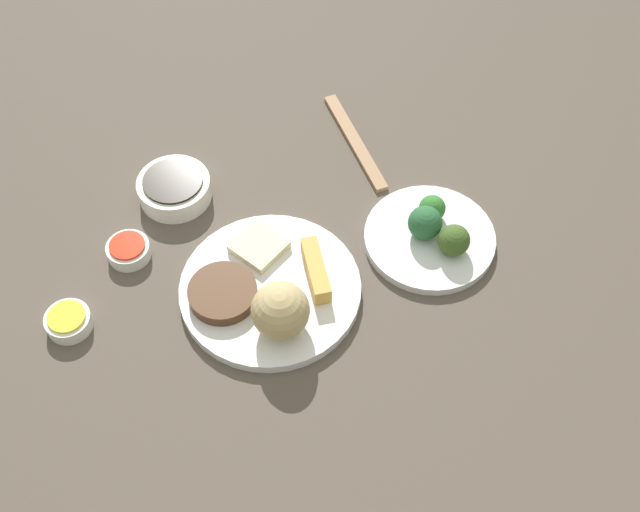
% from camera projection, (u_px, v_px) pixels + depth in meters
% --- Properties ---
extents(tabletop, '(2.20, 2.20, 0.02)m').
position_uv_depth(tabletop, '(274.00, 274.00, 1.16)').
color(tabletop, '#53473F').
rests_on(tabletop, ground).
extents(main_plate, '(0.26, 0.26, 0.02)m').
position_uv_depth(main_plate, '(270.00, 289.00, 1.13)').
color(main_plate, white).
rests_on(main_plate, tabletop).
extents(rice_scoop, '(0.08, 0.08, 0.08)m').
position_uv_depth(rice_scoop, '(280.00, 310.00, 1.05)').
color(rice_scoop, tan).
rests_on(rice_scoop, main_plate).
extents(spring_roll, '(0.09, 0.09, 0.03)m').
position_uv_depth(spring_roll, '(316.00, 270.00, 1.12)').
color(spring_roll, gold).
rests_on(spring_roll, main_plate).
extents(crab_rangoon_wonton, '(0.07, 0.07, 0.01)m').
position_uv_depth(crab_rangoon_wonton, '(259.00, 247.00, 1.15)').
color(crab_rangoon_wonton, beige).
rests_on(crab_rangoon_wonton, main_plate).
extents(stir_fry_heap, '(0.10, 0.10, 0.02)m').
position_uv_depth(stir_fry_heap, '(223.00, 293.00, 1.10)').
color(stir_fry_heap, '#4E2F1B').
rests_on(stir_fry_heap, main_plate).
extents(broccoli_plate, '(0.20, 0.20, 0.01)m').
position_uv_depth(broccoli_plate, '(429.00, 238.00, 1.18)').
color(broccoli_plate, white).
rests_on(broccoli_plate, tabletop).
extents(broccoli_floret_0, '(0.05, 0.05, 0.05)m').
position_uv_depth(broccoli_floret_0, '(425.00, 223.00, 1.16)').
color(broccoli_floret_0, '#285E36').
rests_on(broccoli_floret_0, broccoli_plate).
extents(broccoli_floret_1, '(0.04, 0.04, 0.04)m').
position_uv_depth(broccoli_floret_1, '(432.00, 208.00, 1.18)').
color(broccoli_floret_1, '#33742F').
rests_on(broccoli_floret_1, broccoli_plate).
extents(broccoli_floret_2, '(0.05, 0.05, 0.05)m').
position_uv_depth(broccoli_floret_2, '(454.00, 240.00, 1.14)').
color(broccoli_floret_2, '#3C5924').
rests_on(broccoli_floret_2, broccoli_plate).
extents(soy_sauce_bowl, '(0.11, 0.11, 0.03)m').
position_uv_depth(soy_sauce_bowl, '(175.00, 189.00, 1.22)').
color(soy_sauce_bowl, white).
rests_on(soy_sauce_bowl, tabletop).
extents(soy_sauce_bowl_liquid, '(0.09, 0.09, 0.00)m').
position_uv_depth(soy_sauce_bowl_liquid, '(173.00, 181.00, 1.21)').
color(soy_sauce_bowl_liquid, black).
rests_on(soy_sauce_bowl_liquid, soy_sauce_bowl).
extents(sauce_ramekin_hot_mustard, '(0.06, 0.06, 0.02)m').
position_uv_depth(sauce_ramekin_hot_mustard, '(69.00, 322.00, 1.09)').
color(sauce_ramekin_hot_mustard, white).
rests_on(sauce_ramekin_hot_mustard, tabletop).
extents(sauce_ramekin_hot_mustard_liquid, '(0.05, 0.05, 0.00)m').
position_uv_depth(sauce_ramekin_hot_mustard_liquid, '(66.00, 317.00, 1.08)').
color(sauce_ramekin_hot_mustard_liquid, yellow).
rests_on(sauce_ramekin_hot_mustard_liquid, sauce_ramekin_hot_mustard).
extents(sauce_ramekin_sweet_and_sour, '(0.06, 0.06, 0.02)m').
position_uv_depth(sauce_ramekin_sweet_and_sour, '(129.00, 251.00, 1.16)').
color(sauce_ramekin_sweet_and_sour, white).
rests_on(sauce_ramekin_sweet_and_sour, tabletop).
extents(sauce_ramekin_sweet_and_sour_liquid, '(0.05, 0.05, 0.00)m').
position_uv_depth(sauce_ramekin_sweet_and_sour_liquid, '(127.00, 245.00, 1.15)').
color(sauce_ramekin_sweet_and_sour_liquid, red).
rests_on(sauce_ramekin_sweet_and_sour_liquid, sauce_ramekin_sweet_and_sour).
extents(chopsticks_pair, '(0.19, 0.15, 0.01)m').
position_uv_depth(chopsticks_pair, '(355.00, 142.00, 1.30)').
color(chopsticks_pair, '#A07754').
rests_on(chopsticks_pair, tabletop).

